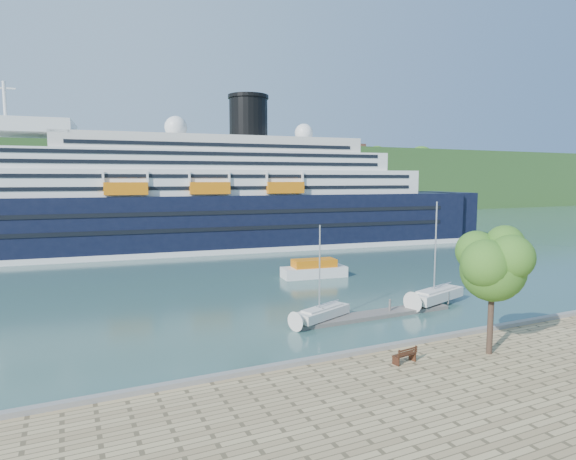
# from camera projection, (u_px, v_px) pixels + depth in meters

# --- Properties ---
(ground) EXTENTS (400.00, 400.00, 0.00)m
(ground) POSITION_uv_depth(u_px,v_px,m) (436.00, 352.00, 34.67)
(ground) COLOR #2F5452
(ground) RESTS_ON ground
(far_hillside) EXTENTS (400.00, 50.00, 24.00)m
(far_hillside) POSITION_uv_depth(u_px,v_px,m) (141.00, 180.00, 164.15)
(far_hillside) COLOR #295220
(far_hillside) RESTS_ON ground
(quay_coping) EXTENTS (220.00, 0.50, 0.30)m
(quay_coping) POSITION_uv_depth(u_px,v_px,m) (439.00, 337.00, 34.37)
(quay_coping) COLOR slate
(quay_coping) RESTS_ON promenade
(cruise_ship) EXTENTS (123.54, 30.05, 27.48)m
(cruise_ship) POSITION_uv_depth(u_px,v_px,m) (177.00, 171.00, 83.51)
(cruise_ship) COLOR black
(cruise_ship) RESTS_ON ground
(park_bench) EXTENTS (1.80, 0.93, 1.11)m
(park_bench) POSITION_uv_depth(u_px,v_px,m) (404.00, 354.00, 29.94)
(park_bench) COLOR #4B2715
(park_bench) RESTS_ON promenade
(promenade_tree) EXTENTS (5.51, 5.51, 9.12)m
(promenade_tree) POSITION_uv_depth(u_px,v_px,m) (492.00, 285.00, 31.14)
(promenade_tree) COLOR #296119
(promenade_tree) RESTS_ON promenade
(floating_pontoon) EXTENTS (15.88, 2.04, 0.35)m
(floating_pontoon) POSITION_uv_depth(u_px,v_px,m) (374.00, 315.00, 43.54)
(floating_pontoon) COLOR slate
(floating_pontoon) RESTS_ON ground
(sailboat_white_near) EXTENTS (6.50, 3.99, 8.15)m
(sailboat_white_near) POSITION_uv_depth(u_px,v_px,m) (323.00, 276.00, 41.41)
(sailboat_white_near) COLOR silver
(sailboat_white_near) RESTS_ON ground
(sailboat_white_far) EXTENTS (7.85, 4.25, 9.77)m
(sailboat_white_far) POSITION_uv_depth(u_px,v_px,m) (438.00, 256.00, 47.10)
(sailboat_white_far) COLOR silver
(sailboat_white_far) RESTS_ON ground
(tender_launch) EXTENTS (8.58, 3.78, 2.30)m
(tender_launch) POSITION_uv_depth(u_px,v_px,m) (314.00, 268.00, 60.98)
(tender_launch) COLOR orange
(tender_launch) RESTS_ON ground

